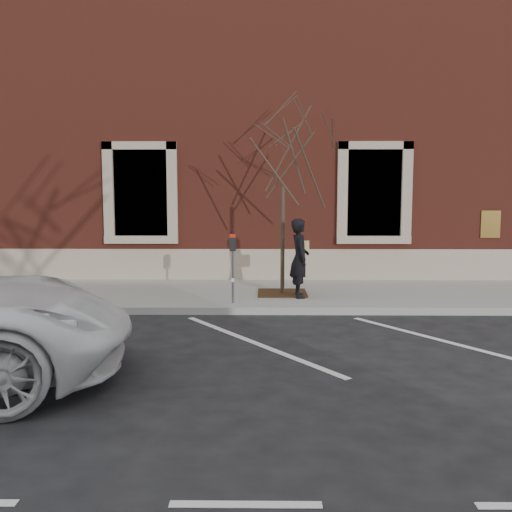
{
  "coord_description": "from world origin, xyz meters",
  "views": [
    {
      "loc": [
        0.13,
        -11.21,
        2.45
      ],
      "look_at": [
        0.0,
        0.6,
        1.1
      ],
      "focal_mm": 40.0,
      "sensor_mm": 36.0,
      "label": 1
    }
  ],
  "objects": [
    {
      "name": "parking_stripes",
      "position": [
        0.0,
        -2.2,
        0.0
      ],
      "size": [
        28.0,
        4.4,
        0.01
      ],
      "primitive_type": null,
      "color": "silver",
      "rests_on": "ground"
    },
    {
      "name": "man",
      "position": [
        0.94,
        1.02,
        1.01
      ],
      "size": [
        0.47,
        0.66,
        1.71
      ],
      "primitive_type": "imported",
      "rotation": [
        0.0,
        0.0,
        1.67
      ],
      "color": "black",
      "rests_on": "sidewalk_near"
    },
    {
      "name": "sidewalk_near",
      "position": [
        0.0,
        1.75,
        0.07
      ],
      "size": [
        40.0,
        3.5,
        0.15
      ],
      "primitive_type": "cube",
      "color": "gray",
      "rests_on": "ground"
    },
    {
      "name": "parking_meter",
      "position": [
        -0.47,
        0.36,
        1.14
      ],
      "size": [
        0.13,
        0.1,
        1.43
      ],
      "rotation": [
        0.0,
        0.0,
        -0.39
      ],
      "color": "#595B60",
      "rests_on": "sidewalk_near"
    },
    {
      "name": "tree_grate",
      "position": [
        0.58,
        1.44,
        0.16
      ],
      "size": [
        1.09,
        1.09,
        0.03
      ],
      "primitive_type": "cube",
      "color": "#3B2813",
      "rests_on": "sidewalk_near"
    },
    {
      "name": "curb_near",
      "position": [
        0.0,
        -0.05,
        0.07
      ],
      "size": [
        40.0,
        0.12,
        0.15
      ],
      "primitive_type": "cube",
      "color": "#9E9E99",
      "rests_on": "ground"
    },
    {
      "name": "sapling",
      "position": [
        0.58,
        1.44,
        3.2
      ],
      "size": [
        2.62,
        2.62,
        4.37
      ],
      "color": "#403627",
      "rests_on": "sidewalk_near"
    },
    {
      "name": "ground",
      "position": [
        0.0,
        0.0,
        0.0
      ],
      "size": [
        120.0,
        120.0,
        0.0
      ],
      "primitive_type": "plane",
      "color": "#28282B",
      "rests_on": "ground"
    },
    {
      "name": "building_civic",
      "position": [
        0.0,
        7.74,
        4.0
      ],
      "size": [
        40.0,
        8.62,
        8.0
      ],
      "color": "maroon",
      "rests_on": "ground"
    }
  ]
}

